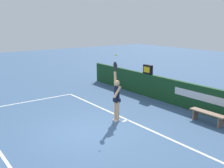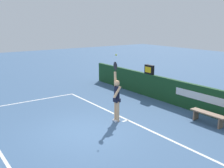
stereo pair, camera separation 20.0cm
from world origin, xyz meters
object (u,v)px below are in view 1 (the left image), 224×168
(speed_display, at_px, (148,69))
(tennis_ball, at_px, (116,55))
(tennis_player, at_px, (117,97))
(courtside_bench_near, at_px, (208,115))

(speed_display, xyz_separation_m, tennis_ball, (2.13, -3.86, 1.29))
(tennis_player, relative_size, courtside_bench_near, 1.63)
(tennis_player, xyz_separation_m, tennis_ball, (0.08, -0.10, 1.77))
(speed_display, distance_m, tennis_player, 4.32)
(tennis_ball, relative_size, courtside_bench_near, 0.05)
(tennis_player, bearing_deg, courtside_bench_near, 49.83)
(tennis_ball, distance_m, courtside_bench_near, 4.53)
(tennis_player, distance_m, courtside_bench_near, 3.84)
(speed_display, height_order, tennis_ball, tennis_ball)
(tennis_player, bearing_deg, speed_display, 118.60)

